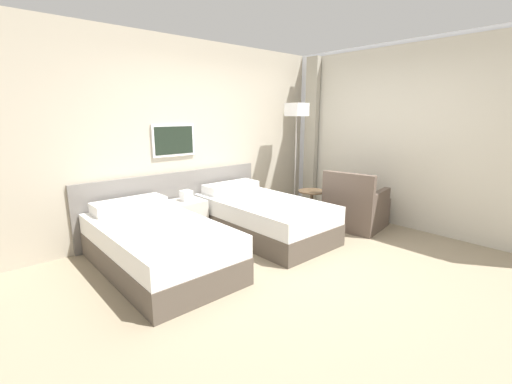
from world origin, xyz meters
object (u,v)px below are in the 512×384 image
at_px(bed_near_door, 158,245).
at_px(nightstand, 187,217).
at_px(armchair, 355,209).
at_px(bed_near_window, 263,217).
at_px(floor_lamp, 297,118).
at_px(side_table, 312,201).

distance_m(bed_near_door, nightstand, 1.06).
bearing_deg(armchair, nightstand, 46.83).
bearing_deg(bed_near_window, floor_lamp, 22.56).
bearing_deg(side_table, nightstand, 153.43).
bearing_deg(bed_near_door, side_table, -3.20).
bearing_deg(armchair, floor_lamp, -7.56).
distance_m(nightstand, side_table, 1.88).
bearing_deg(nightstand, side_table, -26.57).
height_order(bed_near_door, floor_lamp, floor_lamp).
bearing_deg(armchair, bed_near_door, 67.26).
bearing_deg(nightstand, bed_near_window, -41.72).
xyz_separation_m(bed_near_door, bed_near_window, (1.58, 0.00, 0.00)).
bearing_deg(floor_lamp, bed_near_window, -157.44).
bearing_deg(nightstand, floor_lamp, -5.40).
distance_m(floor_lamp, side_table, 1.44).
relative_size(bed_near_door, armchair, 2.16).
relative_size(bed_near_door, nightstand, 3.00).
xyz_separation_m(bed_near_window, side_table, (0.89, -0.14, 0.10)).
bearing_deg(side_table, bed_near_window, 171.21).
bearing_deg(side_table, armchair, -54.21).
distance_m(bed_near_door, side_table, 2.48).
height_order(bed_near_door, bed_near_window, same).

